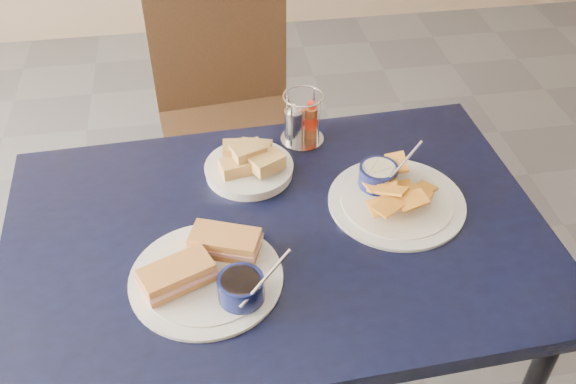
{
  "coord_description": "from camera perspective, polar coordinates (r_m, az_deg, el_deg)",
  "views": [
    {
      "loc": [
        -0.21,
        -0.98,
        1.72
      ],
      "look_at": [
        -0.05,
        0.05,
        0.82
      ],
      "focal_mm": 40.0,
      "sensor_mm": 36.0,
      "label": 1
    }
  ],
  "objects": [
    {
      "name": "dining_table",
      "position": [
        1.44,
        -0.93,
        -5.32
      ],
      "size": [
        1.2,
        0.83,
        0.75
      ],
      "color": "black",
      "rests_on": "ground"
    },
    {
      "name": "chair_far",
      "position": [
        2.17,
        -5.2,
        8.14
      ],
      "size": [
        0.49,
        0.48,
        0.96
      ],
      "color": "#311D10",
      "rests_on": "ground"
    },
    {
      "name": "sandwich_plate",
      "position": [
        1.29,
        -6.93,
        -6.98
      ],
      "size": [
        0.32,
        0.31,
        0.12
      ],
      "color": "white",
      "rests_on": "dining_table"
    },
    {
      "name": "plantain_plate",
      "position": [
        1.47,
        9.18,
        -0.1
      ],
      "size": [
        0.31,
        0.31,
        0.12
      ],
      "color": "white",
      "rests_on": "dining_table"
    },
    {
      "name": "bread_basket",
      "position": [
        1.52,
        -3.47,
        2.48
      ],
      "size": [
        0.21,
        0.21,
        0.08
      ],
      "color": "white",
      "rests_on": "dining_table"
    },
    {
      "name": "condiment_caddy",
      "position": [
        1.61,
        1.12,
        6.27
      ],
      "size": [
        0.11,
        0.11,
        0.14
      ],
      "color": "silver",
      "rests_on": "dining_table"
    }
  ]
}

